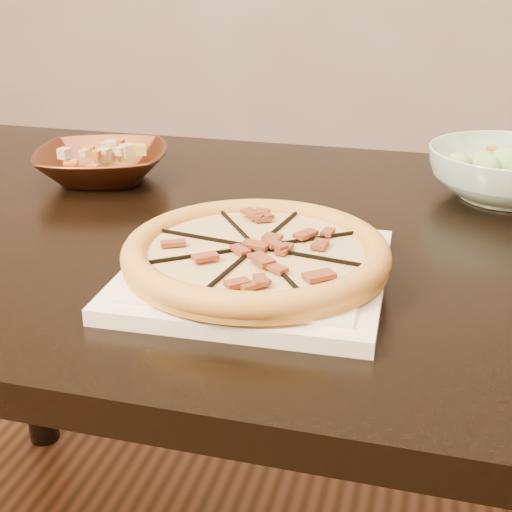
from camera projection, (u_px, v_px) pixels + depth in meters
The scene contains 6 objects.
dining_table at pixel (234, 290), 1.03m from camera, with size 1.35×0.87×0.75m.
plate at pixel (256, 272), 0.80m from camera, with size 0.30×0.30×0.02m.
pizza at pixel (256, 253), 0.79m from camera, with size 0.30×0.30×0.03m.
bronze_bowl at pixel (103, 164), 1.15m from camera, with size 0.21×0.21×0.05m, color #612E19.
mixed_dish at pixel (100, 140), 1.13m from camera, with size 0.11×0.11×0.03m.
salad_bowl at pixel (508, 174), 1.06m from camera, with size 0.24×0.24×0.07m, color silver.
Camera 1 is at (0.37, -0.82, 1.10)m, focal length 50.00 mm.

